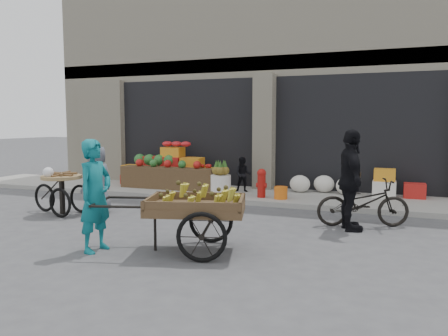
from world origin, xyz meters
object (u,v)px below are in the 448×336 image
at_px(fire_hydrant, 262,182).
at_px(tricycle_cart, 62,188).
at_px(seated_person, 243,174).
at_px(vendor_woman, 95,196).
at_px(pineapple_bin, 221,185).
at_px(orange_bucket, 281,193).
at_px(cyclist, 351,180).
at_px(bicycle, 363,203).
at_px(vendor_grey, 97,179).
at_px(banana_cart, 192,203).

xyz_separation_m(fire_hydrant, tricycle_cart, (-3.61, -2.89, 0.06)).
xyz_separation_m(seated_person, vendor_woman, (-0.51, -5.52, 0.27)).
bearing_deg(pineapple_bin, seated_person, 56.31).
bearing_deg(orange_bucket, pineapple_bin, 176.42).
distance_m(vendor_woman, cyclist, 4.44).
height_order(vendor_woman, bicycle, vendor_woman).
bearing_deg(vendor_woman, vendor_grey, 41.32).
height_order(orange_bucket, bicycle, bicycle).
xyz_separation_m(pineapple_bin, bicycle, (3.59, -1.79, 0.08)).
bearing_deg(cyclist, vendor_grey, 75.33).
xyz_separation_m(seated_person, tricycle_cart, (-2.91, -3.54, -0.02)).
distance_m(pineapple_bin, banana_cart, 4.62).
distance_m(tricycle_cart, cyclist, 5.96).
bearing_deg(vendor_grey, tricycle_cart, -38.92).
bearing_deg(banana_cart, vendor_woman, -175.84).
distance_m(vendor_woman, bicycle, 4.86).
bearing_deg(banana_cart, tricycle_cart, 143.10).
relative_size(tricycle_cart, bicycle, 0.85).
relative_size(vendor_woman, cyclist, 0.93).
relative_size(pineapple_bin, bicycle, 0.30).
height_order(fire_hydrant, banana_cart, banana_cart).
distance_m(orange_bucket, vendor_woman, 5.15).
xyz_separation_m(seated_person, vendor_grey, (-2.28, -3.15, 0.15)).
bearing_deg(cyclist, tricycle_cart, 78.69).
xyz_separation_m(seated_person, bicycle, (3.19, -2.39, -0.13)).
relative_size(vendor_grey, bicycle, 0.86).
xyz_separation_m(vendor_woman, bicycle, (3.70, 3.13, -0.41)).
height_order(pineapple_bin, tricycle_cart, tricycle_cart).
distance_m(bicycle, cyclist, 0.65).
relative_size(orange_bucket, vendor_woman, 0.19).
height_order(tricycle_cart, cyclist, cyclist).
xyz_separation_m(orange_bucket, cyclist, (1.79, -2.09, 0.65)).
bearing_deg(pineapple_bin, tricycle_cart, -130.52).
height_order(banana_cart, tricycle_cart, banana_cart).
relative_size(pineapple_bin, vendor_grey, 0.35).
height_order(fire_hydrant, orange_bucket, fire_hydrant).
relative_size(orange_bucket, vendor_grey, 0.22).
distance_m(vendor_grey, cyclist, 5.29).
relative_size(vendor_woman, vendor_grey, 1.17).
relative_size(orange_bucket, seated_person, 0.34).
bearing_deg(tricycle_cart, pineapple_bin, 56.53).
height_order(orange_bucket, tricycle_cart, tricycle_cart).
bearing_deg(bicycle, vendor_grey, 79.34).
height_order(orange_bucket, cyclist, cyclist).
distance_m(fire_hydrant, cyclist, 3.16).
xyz_separation_m(fire_hydrant, vendor_woman, (-1.21, -4.87, 0.36)).
bearing_deg(tricycle_cart, cyclist, 14.27).
xyz_separation_m(vendor_woman, vendor_grey, (-1.77, 2.37, -0.12)).
height_order(fire_hydrant, tricycle_cart, tricycle_cart).
bearing_deg(vendor_grey, pineapple_bin, 162.86).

